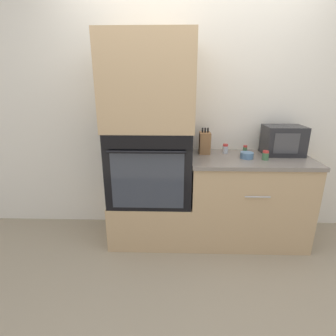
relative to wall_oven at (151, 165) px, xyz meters
name	(u,v)px	position (x,y,z in m)	size (l,w,h in m)	color
ground_plane	(191,253)	(0.39, -0.30, -0.78)	(12.00, 12.00, 0.00)	gray
wall_back	(191,111)	(0.39, 0.33, 0.47)	(8.00, 0.05, 2.50)	silver
oven_cabinet_base	(152,217)	(0.00, 0.00, -0.56)	(0.79, 0.60, 0.43)	tan
wall_oven	(151,165)	(0.00, 0.00, 0.00)	(0.76, 0.64, 0.69)	black
oven_cabinet_upper	(149,83)	(0.00, 0.00, 0.75)	(0.79, 0.60, 0.80)	tan
counter_unit	(247,199)	(0.95, 0.00, -0.35)	(1.13, 0.63, 0.86)	tan
microwave	(283,140)	(1.28, 0.12, 0.22)	(0.37, 0.28, 0.28)	#232326
knife_block	(205,143)	(0.53, 0.14, 0.19)	(0.10, 0.14, 0.25)	olive
bowl	(247,155)	(0.90, -0.03, 0.11)	(0.12, 0.12, 0.06)	#517599
condiment_jar_near	(266,155)	(1.06, -0.08, 0.12)	(0.06, 0.06, 0.08)	#427047
condiment_jar_mid	(245,149)	(0.93, 0.15, 0.12)	(0.04, 0.04, 0.08)	#427047
condiment_jar_far	(225,149)	(0.73, 0.15, 0.13)	(0.05, 0.05, 0.09)	silver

